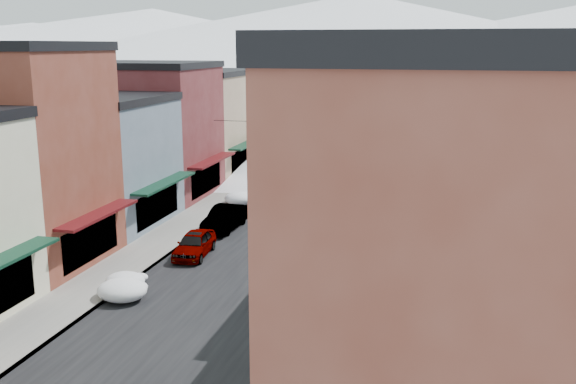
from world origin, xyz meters
The scene contains 31 objects.
road centered at (0.00, 60.00, 0.01)m, with size 10.00×160.00×0.01m, color black.
sidewalk_left centered at (-6.60, 60.00, 0.07)m, with size 3.20×160.00×0.15m, color gray.
sidewalk_right centered at (6.60, 60.00, 0.07)m, with size 3.20×160.00×0.15m, color gray.
curb_left centered at (-5.05, 60.00, 0.07)m, with size 0.10×160.00×0.15m, color slate.
curb_right centered at (5.05, 60.00, 0.07)m, with size 0.10×160.00×0.15m, color slate.
bldg_l_grayblue centered at (-13.19, 29.00, 4.51)m, with size 11.30×9.20×9.00m.
bldg_l_brick_far centered at (-14.19, 38.00, 5.51)m, with size 13.30×9.20×11.00m.
bldg_l_tan centered at (-13.19, 48.00, 5.01)m, with size 11.30×11.20×10.00m.
bldg_r_green centered at (13.19, 12.00, 4.76)m, with size 11.30×9.20×9.50m.
bldg_r_blue centered at (13.19, 21.00, 5.26)m, with size 11.30×9.20×10.50m.
bldg_r_cream centered at (13.69, 30.00, 4.51)m, with size 12.30×9.20×9.00m.
bldg_r_brick_far centered at (14.19, 39.00, 5.76)m, with size 13.30×9.20×11.50m.
bldg_r_tan centered at (13.19, 49.00, 4.76)m, with size 11.30×11.20×9.50m.
distant_blocks centered at (0.00, 83.00, 4.00)m, with size 34.00×55.00×8.00m.
mountain_ridge centered at (-19.47, 277.18, 14.36)m, with size 670.00×340.00×34.00m.
overhead_cables centered at (0.00, 47.50, 6.20)m, with size 16.40×15.04×0.04m.
car_silver_sedan centered at (-3.50, 24.02, 0.74)m, with size 1.75×4.35×1.48m, color #94979B.
car_dark_hatch centered at (-3.65, 29.73, 0.81)m, with size 1.71×4.90×1.61m, color black.
car_silver_wagon centered at (-3.50, 39.20, 0.79)m, with size 2.21×5.44×1.58m, color gray.
car_green_sedan centered at (4.30, 18.60, 0.85)m, with size 1.80×5.16×1.70m, color black.
car_gray_suv centered at (3.90, 23.40, 0.83)m, with size 1.97×4.90×1.67m, color gray.
car_black_sedan centered at (3.98, 44.60, 0.81)m, with size 2.28×5.60×1.63m, color black.
car_lane_silver centered at (-1.57, 55.37, 0.82)m, with size 1.94×4.83×1.65m, color #929699.
car_lane_white centered at (2.20, 74.78, 0.67)m, with size 2.21×4.79×1.33m, color silver.
parking_sign centered at (5.36, 12.09, 1.35)m, with size 0.08×0.28×2.06m.
trash_can centered at (5.65, 18.50, 0.68)m, with size 0.61×0.61×1.03m.
streetlamp_near centered at (5.56, 25.25, 2.92)m, with size 0.37×0.37×4.39m.
streetlamp_far centered at (5.37, 44.05, 2.77)m, with size 0.34×0.34×4.15m.
snow_pile_near centered at (-4.88, 18.23, 0.42)m, with size 2.09×2.48×0.88m.
snow_pile_mid centered at (-4.28, 16.82, 0.51)m, with size 2.51×2.74×1.06m.
snow_pile_far centered at (-4.88, 36.70, 0.49)m, with size 2.41×2.68×1.02m.
Camera 1 is at (10.96, -9.95, 12.31)m, focal length 40.00 mm.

